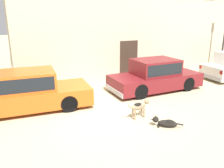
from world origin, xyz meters
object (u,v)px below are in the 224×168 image
Objects in this scene: parked_sedan_second at (155,75)px; stray_dog_tan at (140,106)px; parked_sedan_nearest at (27,91)px; stray_dog_spotted at (166,123)px.

stray_dog_tan is (-2.29, -2.39, -0.30)m from parked_sedan_second.
parked_sedan_nearest is 5.11m from stray_dog_spotted.
parked_sedan_nearest is 5.72m from parked_sedan_second.
parked_sedan_nearest reaches higher than stray_dog_spotted.
parked_sedan_second is 3.88m from stray_dog_spotted.
parked_sedan_second is 4.63× the size of stray_dog_tan.
stray_dog_spotted is at bearing -120.20° from parked_sedan_second.
parked_sedan_nearest is at bearing 179.30° from parked_sedan_second.
parked_sedan_second reaches higher than stray_dog_spotted.
parked_sedan_second reaches higher than parked_sedan_nearest.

